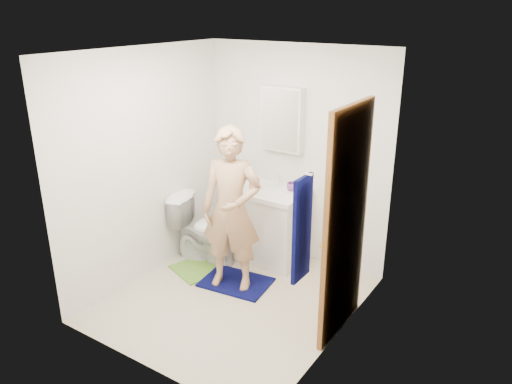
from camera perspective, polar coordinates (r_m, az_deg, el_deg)
floor at (r=5.12m, az=-2.50°, el=-12.18°), size 2.20×2.40×0.02m
ceiling at (r=4.31m, az=-3.01°, el=15.94°), size 2.20×2.40×0.02m
wall_back at (r=5.55m, az=4.63°, el=4.23°), size 2.20×0.02×2.40m
wall_front at (r=3.74m, az=-13.68°, el=-4.66°), size 2.20×0.02×2.40m
wall_left at (r=5.27m, az=-12.57°, el=2.91°), size 0.02×2.40×2.40m
wall_right at (r=4.07m, az=10.06°, el=-2.29°), size 0.02×2.40×2.40m
vanity_cabinet at (r=5.66m, az=1.61°, el=-4.02°), size 0.75×0.55×0.80m
countertop at (r=5.50m, az=1.66°, el=0.00°), size 0.79×0.59×0.05m
sink_basin at (r=5.49m, az=1.66°, el=0.15°), size 0.40×0.40×0.03m
faucet at (r=5.61m, az=2.63°, el=1.36°), size 0.03×0.03×0.12m
medicine_cabinet at (r=5.46m, az=3.00°, el=8.34°), size 0.50×0.12×0.70m
mirror_panel at (r=5.41m, az=2.66°, el=8.22°), size 0.46×0.01×0.66m
door at (r=4.28m, az=10.18°, el=-3.66°), size 0.05×0.80×2.05m
door_knob at (r=4.06m, az=7.77°, el=-6.08°), size 0.07×0.07×0.07m
towel at (r=3.60m, az=5.27°, el=-4.27°), size 0.03×0.24×0.80m
towel_hook at (r=3.43m, az=6.09°, el=1.96°), size 0.06×0.02×0.02m
toilet at (r=5.67m, az=-5.73°, el=-4.20°), size 0.85×0.63×0.78m
bath_mat at (r=5.36m, az=-2.30°, el=-10.27°), size 0.76×0.58×0.02m
green_rug at (r=5.63m, az=-6.89°, el=-8.79°), size 0.62×0.57×0.02m
soap_dispenser at (r=5.49m, az=-0.19°, el=1.31°), size 0.10×0.10×0.19m
toothbrush_cup at (r=5.47m, az=4.09°, el=0.63°), size 0.13×0.13×0.09m
man at (r=4.93m, az=-2.83°, el=-2.07°), size 0.71×0.57×1.67m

